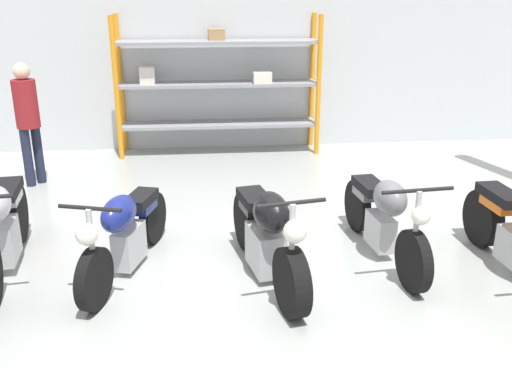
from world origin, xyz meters
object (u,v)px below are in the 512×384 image
Objects in this scene: shelving_rack at (217,82)px; motorcycle_silver at (2,227)px; motorcycle_grey at (384,216)px; person_browsing at (27,114)px; motorcycle_black at (267,236)px; motorcycle_blue at (125,231)px.

motorcycle_silver is at bearing -118.42° from shelving_rack.
motorcycle_grey is 5.08m from person_browsing.
motorcycle_silver reaches higher than motorcycle_black.
motorcycle_blue is 3.32m from person_browsing.
motorcycle_silver is 1.06× the size of motorcycle_black.
motorcycle_silver is 1.21m from motorcycle_blue.
motorcycle_blue is at bearing 76.40° from motorcycle_silver.
motorcycle_blue is at bearing -93.75° from motorcycle_grey.
motorcycle_silver is 1.10× the size of motorcycle_blue.
shelving_rack is 1.72× the size of motorcycle_blue.
motorcycle_black is at bearing -80.46° from motorcycle_grey.
motorcycle_black is (1.36, -0.25, 0.01)m from motorcycle_blue.
person_browsing reaches higher than motorcycle_blue.
motorcycle_grey is (1.57, -4.20, -0.73)m from shelving_rack.
person_browsing is at bearing -128.77° from motorcycle_grey.
motorcycle_black is 1.29m from motorcycle_grey.
motorcycle_black is at bearing 96.16° from motorcycle_blue.
shelving_rack is 4.76m from motorcycle_silver.
shelving_rack is at bearing -177.10° from motorcycle_blue.
motorcycle_black is at bearing 172.22° from person_browsing.
motorcycle_grey is (3.81, -0.06, -0.01)m from motorcycle_silver.
motorcycle_blue is at bearing 157.92° from person_browsing.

